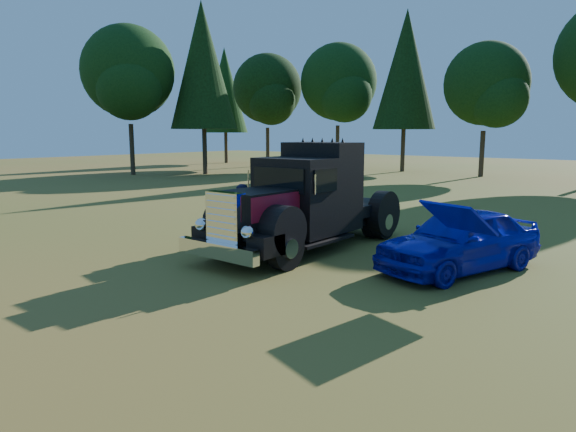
# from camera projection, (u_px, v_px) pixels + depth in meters

# --- Properties ---
(ground) EXTENTS (120.00, 120.00, 0.00)m
(ground) POSITION_uv_depth(u_px,v_px,m) (252.00, 257.00, 13.69)
(ground) COLOR #415F1B
(ground) RESTS_ON ground
(treeline) EXTENTS (66.14, 24.04, 13.33)m
(treeline) POSITION_uv_depth(u_px,v_px,m) (456.00, 71.00, 36.60)
(treeline) COLOR #2D2116
(treeline) RESTS_ON ground
(diamond_t_truck) EXTENTS (3.36, 7.16, 3.00)m
(diamond_t_truck) POSITION_uv_depth(u_px,v_px,m) (303.00, 204.00, 14.42)
(diamond_t_truck) COLOR black
(diamond_t_truck) RESTS_ON ground
(hotrod_coupe) EXTENTS (3.08, 4.77, 1.89)m
(hotrod_coupe) POSITION_uv_depth(u_px,v_px,m) (460.00, 240.00, 12.20)
(hotrod_coupe) COLOR #1508AE
(hotrod_coupe) RESTS_ON ground
(spectator_near) EXTENTS (0.52, 0.73, 1.89)m
(spectator_near) POSITION_uv_depth(u_px,v_px,m) (268.00, 211.00, 15.40)
(spectator_near) COLOR #1B2A40
(spectator_near) RESTS_ON ground
(spectator_far) EXTENTS (1.08, 1.04, 1.75)m
(spectator_far) POSITION_uv_depth(u_px,v_px,m) (244.00, 213.00, 15.53)
(spectator_far) COLOR #22244F
(spectator_far) RESTS_ON ground
(distant_teal_car) EXTENTS (3.14, 4.55, 1.42)m
(distant_teal_car) POSITION_uv_depth(u_px,v_px,m) (289.00, 165.00, 41.88)
(distant_teal_car) COLOR #083535
(distant_teal_car) RESTS_ON ground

